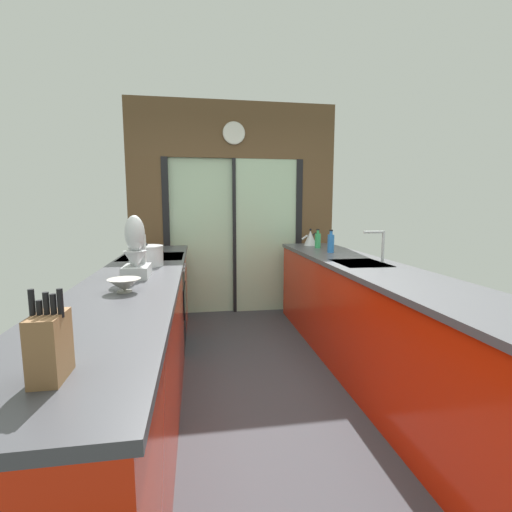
{
  "coord_description": "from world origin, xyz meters",
  "views": [
    {
      "loc": [
        -0.48,
        -2.32,
        1.4
      ],
      "look_at": [
        0.04,
        0.85,
        0.96
      ],
      "focal_mm": 25.49,
      "sensor_mm": 36.0,
      "label": 1
    }
  ],
  "objects_px": {
    "mixing_bowl": "(124,285)",
    "stock_pot": "(146,256)",
    "kettle": "(311,238)",
    "soap_bottle_near": "(331,243)",
    "knife_block": "(50,345)",
    "soap_bottle_far": "(318,240)",
    "oven_range": "(154,303)",
    "stand_mixer": "(136,254)"
  },
  "relations": [
    {
      "from": "oven_range",
      "to": "mixing_bowl",
      "type": "bearing_deg",
      "value": -89.29
    },
    {
      "from": "knife_block",
      "to": "stock_pot",
      "type": "bearing_deg",
      "value": 90.0
    },
    {
      "from": "oven_range",
      "to": "soap_bottle_near",
      "type": "distance_m",
      "value": 1.89
    },
    {
      "from": "mixing_bowl",
      "to": "kettle",
      "type": "xyz_separation_m",
      "value": [
        1.78,
        2.18,
        0.05
      ]
    },
    {
      "from": "soap_bottle_far",
      "to": "soap_bottle_near",
      "type": "bearing_deg",
      "value": -90.0
    },
    {
      "from": "knife_block",
      "to": "stand_mixer",
      "type": "relative_size",
      "value": 0.62
    },
    {
      "from": "knife_block",
      "to": "stand_mixer",
      "type": "xyz_separation_m",
      "value": [
        -0.0,
        1.49,
        0.06
      ]
    },
    {
      "from": "soap_bottle_near",
      "to": "soap_bottle_far",
      "type": "xyz_separation_m",
      "value": [
        0.0,
        0.41,
        -0.01
      ]
    },
    {
      "from": "stand_mixer",
      "to": "stock_pot",
      "type": "xyz_separation_m",
      "value": [
        -0.0,
        0.48,
        -0.08
      ]
    },
    {
      "from": "oven_range",
      "to": "kettle",
      "type": "xyz_separation_m",
      "value": [
        1.8,
        0.7,
        0.56
      ]
    },
    {
      "from": "oven_range",
      "to": "stock_pot",
      "type": "distance_m",
      "value": 0.79
    },
    {
      "from": "mixing_bowl",
      "to": "stand_mixer",
      "type": "distance_m",
      "value": 0.45
    },
    {
      "from": "knife_block",
      "to": "stand_mixer",
      "type": "bearing_deg",
      "value": 90.0
    },
    {
      "from": "oven_range",
      "to": "stand_mixer",
      "type": "bearing_deg",
      "value": -88.99
    },
    {
      "from": "kettle",
      "to": "oven_range",
      "type": "bearing_deg",
      "value": -158.84
    },
    {
      "from": "knife_block",
      "to": "stock_pot",
      "type": "height_order",
      "value": "knife_block"
    },
    {
      "from": "stand_mixer",
      "to": "stock_pot",
      "type": "height_order",
      "value": "stand_mixer"
    },
    {
      "from": "mixing_bowl",
      "to": "stock_pot",
      "type": "relative_size",
      "value": 0.67
    },
    {
      "from": "knife_block",
      "to": "soap_bottle_far",
      "type": "bearing_deg",
      "value": 58.91
    },
    {
      "from": "mixing_bowl",
      "to": "kettle",
      "type": "relative_size",
      "value": 0.75
    },
    {
      "from": "kettle",
      "to": "soap_bottle_far",
      "type": "relative_size",
      "value": 1.12
    },
    {
      "from": "knife_block",
      "to": "mixing_bowl",
      "type": "bearing_deg",
      "value": 90.0
    },
    {
      "from": "soap_bottle_near",
      "to": "mixing_bowl",
      "type": "bearing_deg",
      "value": -140.08
    },
    {
      "from": "soap_bottle_near",
      "to": "soap_bottle_far",
      "type": "height_order",
      "value": "soap_bottle_near"
    },
    {
      "from": "stock_pot",
      "to": "kettle",
      "type": "distance_m",
      "value": 2.18
    },
    {
      "from": "kettle",
      "to": "soap_bottle_far",
      "type": "xyz_separation_m",
      "value": [
        -0.0,
        -0.28,
        -0.0
      ]
    },
    {
      "from": "kettle",
      "to": "stand_mixer",
      "type": "bearing_deg",
      "value": -135.62
    },
    {
      "from": "stand_mixer",
      "to": "soap_bottle_near",
      "type": "xyz_separation_m",
      "value": [
        1.78,
        1.05,
        -0.06
      ]
    },
    {
      "from": "mixing_bowl",
      "to": "kettle",
      "type": "height_order",
      "value": "kettle"
    },
    {
      "from": "mixing_bowl",
      "to": "stand_mixer",
      "type": "xyz_separation_m",
      "value": [
        0.0,
        0.44,
        0.12
      ]
    },
    {
      "from": "stock_pot",
      "to": "soap_bottle_near",
      "type": "xyz_separation_m",
      "value": [
        1.78,
        0.57,
        0.02
      ]
    },
    {
      "from": "oven_range",
      "to": "stand_mixer",
      "type": "xyz_separation_m",
      "value": [
        0.02,
        -1.05,
        0.63
      ]
    },
    {
      "from": "stand_mixer",
      "to": "soap_bottle_far",
      "type": "xyz_separation_m",
      "value": [
        1.78,
        1.47,
        -0.07
      ]
    },
    {
      "from": "kettle",
      "to": "soap_bottle_near",
      "type": "distance_m",
      "value": 0.69
    },
    {
      "from": "stock_pot",
      "to": "soap_bottle_far",
      "type": "distance_m",
      "value": 2.04
    },
    {
      "from": "knife_block",
      "to": "stock_pot",
      "type": "distance_m",
      "value": 1.97
    },
    {
      "from": "mixing_bowl",
      "to": "soap_bottle_far",
      "type": "distance_m",
      "value": 2.61
    },
    {
      "from": "stand_mixer",
      "to": "stock_pot",
      "type": "distance_m",
      "value": 0.49
    },
    {
      "from": "knife_block",
      "to": "soap_bottle_near",
      "type": "bearing_deg",
      "value": 54.95
    },
    {
      "from": "stand_mixer",
      "to": "stock_pot",
      "type": "relative_size",
      "value": 1.53
    },
    {
      "from": "kettle",
      "to": "soap_bottle_far",
      "type": "distance_m",
      "value": 0.28
    },
    {
      "from": "soap_bottle_far",
      "to": "stand_mixer",
      "type": "bearing_deg",
      "value": -140.51
    }
  ]
}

